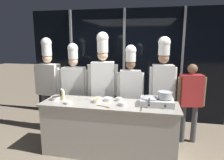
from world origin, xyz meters
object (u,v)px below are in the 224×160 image
(stock_pot, at_px, (165,95))
(prep_bowl_rice, at_px, (108,99))
(serving_spoon_slotted, at_px, (88,99))
(chef_sous, at_px, (74,83))
(squeeze_bottle_soy, at_px, (62,92))
(portable_stove, at_px, (157,102))
(prep_bowl_carrots, at_px, (96,101))
(serving_spoon_solid, at_px, (106,107))
(prep_bowl_shrimp, at_px, (68,102))
(chef_apprentice, at_px, (163,80))
(prep_bowl_soy_glaze, at_px, (55,98))
(frying_pan, at_px, (149,97))
(prep_bowl_ginger, at_px, (119,99))
(prep_bowl_onion, at_px, (123,104))
(chef_pastry, at_px, (130,85))
(prep_bowl_bean_sprouts, at_px, (98,98))
(chef_head, at_px, (48,79))
(chef_line, at_px, (103,78))
(person_guest, at_px, (190,96))
(squeeze_bottle_oil, at_px, (63,94))

(stock_pot, xyz_separation_m, prep_bowl_rice, (-0.96, 0.07, -0.14))
(serving_spoon_slotted, distance_m, chef_sous, 0.74)
(squeeze_bottle_soy, bearing_deg, portable_stove, -5.65)
(portable_stove, height_order, prep_bowl_carrots, portable_stove)
(squeeze_bottle_soy, relative_size, serving_spoon_solid, 0.66)
(prep_bowl_shrimp, bearing_deg, serving_spoon_slotted, 46.54)
(prep_bowl_shrimp, xyz_separation_m, chef_apprentice, (1.56, 0.84, 0.29))
(prep_bowl_soy_glaze, distance_m, serving_spoon_slotted, 0.59)
(frying_pan, relative_size, prep_bowl_carrots, 3.77)
(prep_bowl_carrots, relative_size, prep_bowl_ginger, 1.24)
(prep_bowl_carrots, distance_m, prep_bowl_onion, 0.48)
(prep_bowl_ginger, relative_size, chef_apprentice, 0.05)
(prep_bowl_shrimp, xyz_separation_m, prep_bowl_rice, (0.62, 0.30, 0.01))
(frying_pan, bearing_deg, chef_pastry, 124.10)
(prep_bowl_bean_sprouts, bearing_deg, serving_spoon_slotted, -160.80)
(prep_bowl_carrots, distance_m, prep_bowl_soy_glaze, 0.76)
(prep_bowl_bean_sprouts, height_order, chef_pastry, chef_pastry)
(portable_stove, height_order, chef_head, chef_head)
(stock_pot, relative_size, prep_bowl_shrimp, 1.92)
(chef_apprentice, bearing_deg, chef_line, -4.63)
(prep_bowl_rice, height_order, prep_bowl_soy_glaze, prep_bowl_rice)
(frying_pan, height_order, serving_spoon_slotted, frying_pan)
(portable_stove, relative_size, prep_bowl_rice, 3.55)
(serving_spoon_solid, distance_m, chef_pastry, 0.90)
(prep_bowl_carrots, xyz_separation_m, chef_line, (-0.04, 0.64, 0.28))
(prep_bowl_rice, distance_m, chef_sous, 1.00)
(prep_bowl_onion, bearing_deg, prep_bowl_ginger, 112.56)
(stock_pot, height_order, prep_bowl_shrimp, stock_pot)
(chef_sous, relative_size, chef_line, 0.90)
(chef_head, bearing_deg, serving_spoon_solid, 155.03)
(prep_bowl_ginger, xyz_separation_m, chef_pastry, (0.14, 0.45, 0.16))
(stock_pot, distance_m, chef_head, 2.46)
(person_guest, bearing_deg, portable_stove, 34.10)
(portable_stove, relative_size, person_guest, 0.35)
(squeeze_bottle_oil, distance_m, chef_pastry, 1.28)
(frying_pan, relative_size, serving_spoon_solid, 2.17)
(serving_spoon_solid, bearing_deg, prep_bowl_carrots, 137.97)
(portable_stove, relative_size, prep_bowl_ginger, 4.76)
(chef_line, distance_m, person_guest, 1.71)
(squeeze_bottle_soy, distance_m, prep_bowl_bean_sprouts, 0.74)
(prep_bowl_onion, distance_m, person_guest, 1.40)
(prep_bowl_bean_sprouts, bearing_deg, prep_bowl_soy_glaze, -166.65)
(stock_pot, relative_size, chef_pastry, 0.13)
(stock_pot, bearing_deg, prep_bowl_shrimp, -171.81)
(squeeze_bottle_oil, relative_size, serving_spoon_slotted, 0.83)
(chef_pastry, bearing_deg, squeeze_bottle_soy, 9.13)
(portable_stove, height_order, prep_bowl_bean_sprouts, portable_stove)
(prep_bowl_carrots, xyz_separation_m, prep_bowl_ginger, (0.37, 0.18, -0.00))
(serving_spoon_solid, bearing_deg, chef_pastry, 71.00)
(prep_bowl_carrots, xyz_separation_m, chef_sous, (-0.66, 0.66, 0.14))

